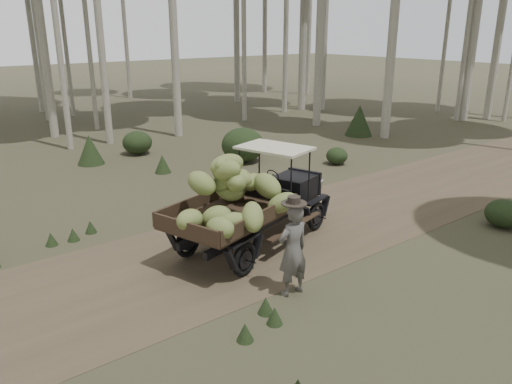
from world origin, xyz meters
TOP-DOWN VIEW (x-y plane):
  - ground at (0.00, 0.00)m, footprint 120.00×120.00m
  - dirt_track at (0.00, 0.00)m, footprint 70.00×4.00m
  - banana_truck at (-0.98, -0.20)m, footprint 4.62×2.87m
  - farmer at (-1.41, -2.14)m, footprint 0.63×0.47m
  - undergrowth at (0.83, 0.27)m, footprint 23.86×21.82m

SIDE VIEW (x-z plane):
  - ground at x=0.00m, z-range 0.00..0.00m
  - dirt_track at x=0.00m, z-range 0.00..0.01m
  - undergrowth at x=0.83m, z-range -0.17..1.17m
  - farmer at x=-1.41m, z-range -0.05..1.78m
  - banana_truck at x=-0.98m, z-range 0.14..2.38m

